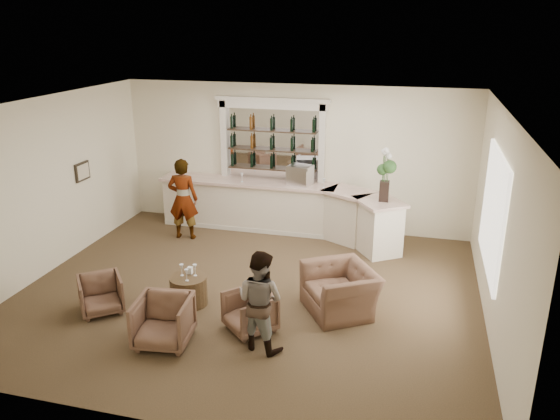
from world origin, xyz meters
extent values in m
plane|color=brown|center=(0.00, 0.00, 0.00)|extent=(8.00, 8.00, 0.00)
cube|color=#F3E9C9|center=(0.00, 3.50, 1.65)|extent=(8.00, 0.04, 3.30)
cube|color=#F3E9C9|center=(-4.00, 0.00, 1.65)|extent=(0.04, 7.00, 3.30)
cube|color=#F3E9C9|center=(4.00, 0.00, 1.65)|extent=(0.04, 7.00, 3.30)
cube|color=silver|center=(0.00, 0.00, 3.30)|extent=(8.00, 7.00, 0.04)
cube|color=white|center=(3.97, 0.50, 1.70)|extent=(0.05, 2.40, 1.90)
cube|color=black|center=(-3.97, 1.20, 1.65)|extent=(0.04, 0.46, 0.38)
cube|color=beige|center=(-3.94, 1.20, 1.65)|extent=(0.01, 0.38, 0.30)
cube|color=white|center=(-1.00, 3.15, 0.54)|extent=(4.00, 0.70, 1.08)
cube|color=beige|center=(-1.00, 3.13, 1.11)|extent=(4.10, 0.82, 0.06)
cube|color=white|center=(1.35, 2.92, 0.54)|extent=(1.12, 1.04, 1.08)
cube|color=beige|center=(1.35, 2.90, 1.11)|extent=(1.27, 1.19, 0.06)
cube|color=white|center=(2.05, 2.40, 0.54)|extent=(1.08, 1.14, 1.08)
cube|color=beige|center=(2.05, 2.38, 1.11)|extent=(1.24, 1.29, 0.06)
cube|color=beige|center=(-1.00, 2.82, 0.05)|extent=(4.00, 0.06, 0.10)
cube|color=white|center=(-0.50, 3.48, 1.95)|extent=(2.15, 0.02, 1.65)
cube|color=beige|center=(-1.65, 3.42, 1.45)|extent=(0.14, 0.16, 2.90)
cube|color=beige|center=(0.65, 3.42, 1.45)|extent=(0.14, 0.16, 2.90)
cube|color=beige|center=(-0.50, 3.42, 2.84)|extent=(2.52, 0.16, 0.18)
cube|color=beige|center=(-0.50, 3.42, 2.96)|extent=(2.64, 0.20, 0.08)
cube|color=#302318|center=(-0.50, 3.37, 1.38)|extent=(2.05, 0.20, 0.03)
cube|color=#302318|center=(-0.50, 3.37, 1.82)|extent=(2.05, 0.20, 0.03)
cube|color=#302318|center=(-0.50, 3.37, 2.26)|extent=(2.05, 0.20, 0.03)
cylinder|color=brown|center=(-0.86, -0.67, 0.25)|extent=(0.63, 0.63, 0.50)
imported|color=gray|center=(-2.18, 2.13, 0.91)|extent=(0.71, 0.51, 1.81)
imported|color=gray|center=(0.70, -1.62, 0.77)|extent=(0.89, 0.79, 1.54)
imported|color=brown|center=(-2.16, -1.28, 0.31)|extent=(0.95, 0.96, 0.63)
imported|color=brown|center=(-0.73, -1.89, 0.37)|extent=(0.88, 0.90, 0.74)
imported|color=brown|center=(0.40, -1.21, 0.32)|extent=(0.97, 0.97, 0.64)
imported|color=brown|center=(1.67, -0.26, 0.38)|extent=(1.50, 1.54, 0.76)
cube|color=silver|center=(0.23, 3.09, 1.36)|extent=(0.58, 0.52, 0.44)
cube|color=black|center=(2.13, 2.38, 1.35)|extent=(0.19, 0.19, 0.41)
cube|color=silver|center=(-0.88, -0.53, 0.56)|extent=(0.08, 0.08, 0.12)
camera|label=1|loc=(2.74, -8.33, 4.57)|focal=35.00mm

